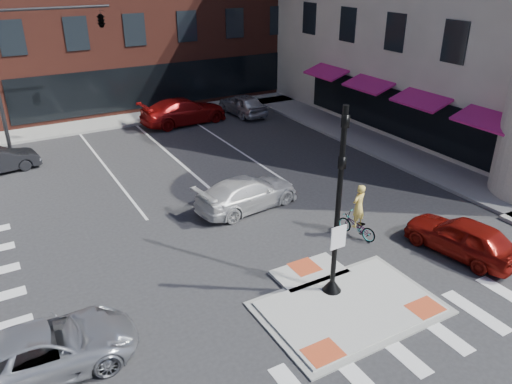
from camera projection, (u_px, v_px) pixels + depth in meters
ground at (339, 300)px, 15.50m from camera, size 120.00×120.00×0.00m
refuge_island at (345, 303)px, 15.28m from camera, size 5.40×4.65×0.13m
sidewalk_e at (380, 145)px, 28.18m from camera, size 3.00×24.00×0.15m
sidewalk_n at (173, 112)px, 34.11m from camera, size 26.00×3.00×0.15m
building_far_left at (3, 7)px, 52.46m from camera, size 10.00×12.00×10.00m
signal_pole at (337, 228)px, 14.81m from camera, size 0.60×0.60×5.98m
mast_arm_signal at (73, 32)px, 25.46m from camera, size 6.10×2.24×8.00m
silver_suv at (45, 350)px, 12.62m from camera, size 4.73×2.32×1.29m
red_sedan at (462, 237)px, 17.65m from camera, size 2.31×4.29×1.39m
white_pickup at (247, 193)px, 20.99m from camera, size 4.84×2.50×1.34m
bg_car_silver at (243, 104)px, 33.58m from camera, size 1.98×4.31×1.43m
bg_car_red at (184, 111)px, 31.76m from camera, size 5.70×2.61×1.62m
cyclist at (357, 220)px, 18.74m from camera, size 0.98×1.78×2.14m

